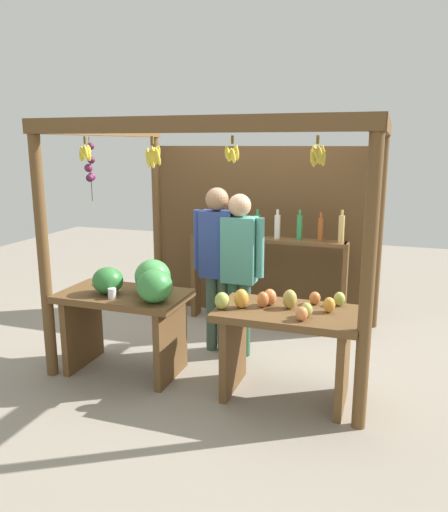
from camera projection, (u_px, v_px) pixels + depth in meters
ground_plane at (231, 347)px, 5.10m from camera, size 12.00×12.00×0.00m
market_stall at (244, 212)px, 5.22m from camera, size 2.80×2.29×2.23m
fruit_counter_left at (132, 301)px, 4.38m from camera, size 1.12×0.65×1.05m
fruit_counter_right at (286, 332)px, 3.99m from camera, size 1.14×0.64×0.90m
bottle_shelf_unit at (266, 255)px, 5.63m from camera, size 1.79×0.22×1.35m
vendor_man at (217, 255)px, 4.82m from camera, size 0.48×0.22×1.63m
vendor_woman at (239, 261)px, 4.72m from camera, size 0.48×0.21×1.58m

